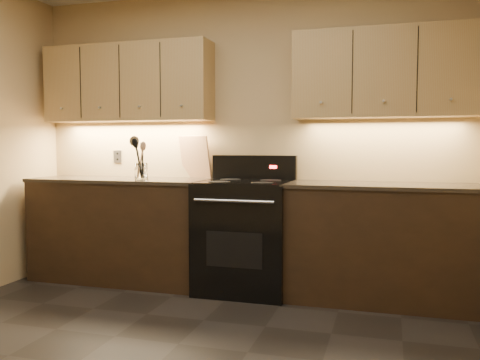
{
  "coord_description": "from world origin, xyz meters",
  "views": [
    {
      "loc": [
        1.24,
        -2.39,
        1.24
      ],
      "look_at": [
        0.1,
        1.45,
        0.96
      ],
      "focal_mm": 38.0,
      "sensor_mm": 36.0,
      "label": 1
    }
  ],
  "objects": [
    {
      "name": "black_turner",
      "position": [
        -0.84,
        1.62,
        1.11
      ],
      "size": [
        0.12,
        0.14,
        0.33
      ],
      "primitive_type": null,
      "rotation": [
        -0.13,
        0.01,
        0.39
      ],
      "color": "black",
      "rests_on": "utensil_crock"
    },
    {
      "name": "steel_skimmer",
      "position": [
        -0.84,
        1.63,
        1.12
      ],
      "size": [
        0.2,
        0.11,
        0.37
      ],
      "primitive_type": null,
      "rotation": [
        -0.08,
        -0.27,
        0.15
      ],
      "color": "silver",
      "rests_on": "utensil_crock"
    },
    {
      "name": "upper_cab_left",
      "position": [
        -1.1,
        1.85,
        1.8
      ],
      "size": [
        1.6,
        0.3,
        0.7
      ],
      "primitive_type": "cube",
      "color": "#A28751",
      "rests_on": "wall_back"
    },
    {
      "name": "counter_right",
      "position": [
        1.18,
        1.7,
        0.47
      ],
      "size": [
        1.46,
        0.62,
        0.93
      ],
      "color": "black",
      "rests_on": "ground"
    },
    {
      "name": "upper_cab_right",
      "position": [
        1.18,
        1.85,
        1.8
      ],
      "size": [
        1.44,
        0.3,
        0.7
      ],
      "primitive_type": "cube",
      "color": "#A28751",
      "rests_on": "wall_back"
    },
    {
      "name": "stove",
      "position": [
        0.08,
        1.68,
        0.48
      ],
      "size": [
        0.76,
        0.68,
        1.14
      ],
      "color": "black",
      "rests_on": "ground"
    },
    {
      "name": "wall_back",
      "position": [
        0.0,
        2.0,
        1.3
      ],
      "size": [
        4.0,
        0.04,
        2.6
      ],
      "primitive_type": "cube",
      "color": "tan",
      "rests_on": "ground"
    },
    {
      "name": "wooden_spoon",
      "position": [
        -0.88,
        1.62,
        1.1
      ],
      "size": [
        0.11,
        0.09,
        0.32
      ],
      "primitive_type": null,
      "rotation": [
        -0.05,
        0.15,
        0.2
      ],
      "color": "tan",
      "rests_on": "utensil_crock"
    },
    {
      "name": "counter_left",
      "position": [
        -1.1,
        1.7,
        0.47
      ],
      "size": [
        1.62,
        0.62,
        0.93
      ],
      "color": "black",
      "rests_on": "ground"
    },
    {
      "name": "outlet_plate",
      "position": [
        -1.3,
        1.99,
        1.12
      ],
      "size": [
        0.08,
        0.01,
        0.12
      ],
      "primitive_type": "cube",
      "color": "#B2B5BA",
      "rests_on": "wall_back"
    },
    {
      "name": "black_spoon",
      "position": [
        -0.86,
        1.65,
        1.12
      ],
      "size": [
        0.08,
        0.16,
        0.35
      ],
      "primitive_type": null,
      "rotation": [
        0.29,
        -0.04,
        -0.03
      ],
      "color": "black",
      "rests_on": "utensil_crock"
    },
    {
      "name": "utensil_crock",
      "position": [
        -0.86,
        1.63,
        1.0
      ],
      "size": [
        0.14,
        0.14,
        0.14
      ],
      "color": "white",
      "rests_on": "counter_left"
    },
    {
      "name": "steel_spatula",
      "position": [
        -0.84,
        1.64,
        1.12
      ],
      "size": [
        0.18,
        0.1,
        0.37
      ],
      "primitive_type": null,
      "rotation": [
        0.04,
        -0.24,
        -0.17
      ],
      "color": "silver",
      "rests_on": "utensil_crock"
    },
    {
      "name": "cutting_board",
      "position": [
        -0.48,
        1.95,
        1.12
      ],
      "size": [
        0.32,
        0.17,
        0.39
      ],
      "primitive_type": "cube",
      "rotation": [
        0.19,
        0.0,
        -0.27
      ],
      "color": "tan",
      "rests_on": "counter_left"
    }
  ]
}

